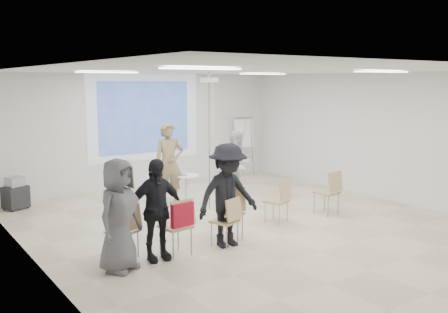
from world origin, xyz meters
TOP-DOWN VIEW (x-y plane):
  - floor at (0.00, 0.00)m, footprint 8.00×9.00m
  - ceiling at (0.00, 0.00)m, footprint 8.00×9.00m
  - wall_back at (0.00, 4.55)m, footprint 8.00×0.10m
  - wall_left at (-4.05, 0.00)m, footprint 0.10×9.00m
  - wall_right at (4.05, 0.00)m, footprint 0.10×9.00m
  - projection_halo at (0.00, 4.49)m, footprint 3.20×0.01m
  - projection_image at (0.00, 4.47)m, footprint 2.60×0.01m
  - pedestal_table at (-0.07, 2.19)m, footprint 0.56×0.56m
  - player_left at (-0.48, 2.30)m, footprint 0.89×0.71m
  - player_right at (1.19, 1.93)m, footprint 1.00×0.87m
  - controller_left at (-0.30, 2.55)m, footprint 0.07×0.13m
  - controller_right at (1.01, 2.18)m, footprint 0.07×0.13m
  - chair_far_left at (-2.78, -0.48)m, footprint 0.56×0.57m
  - chair_left_mid at (-2.03, -0.84)m, footprint 0.50×0.53m
  - chair_left_inner at (-1.09, -0.89)m, footprint 0.51×0.53m
  - chair_center at (-0.78, -0.55)m, footprint 0.60×0.61m
  - chair_right_inner at (0.58, -0.30)m, footprint 0.52×0.54m
  - chair_right_far at (1.83, -0.46)m, footprint 0.50×0.53m
  - red_jacket at (-2.04, -0.98)m, footprint 0.41×0.14m
  - laptop at (-1.11, -0.80)m, footprint 0.37×0.31m
  - audience_left at (-2.39, -0.77)m, footprint 1.12×0.72m
  - audience_mid at (-1.09, -0.87)m, footprint 1.32×0.74m
  - audience_outer at (-3.04, -0.86)m, footprint 1.11×1.00m
  - flipchart_easel at (3.00, 4.08)m, footprint 0.76×0.57m
  - av_cart at (-3.48, 3.84)m, footprint 0.59×0.54m
  - ceiling_projector at (0.10, 1.49)m, footprint 0.30×0.25m
  - fluor_panel_nw at (-2.00, 2.00)m, footprint 1.20×0.30m
  - fluor_panel_ne at (2.00, 2.00)m, footprint 1.20×0.30m
  - fluor_panel_sw at (-2.00, -1.50)m, footprint 1.20×0.30m
  - fluor_panel_se at (2.00, -1.50)m, footprint 1.20×0.30m

SIDE VIEW (x-z plane):
  - floor at x=0.00m, z-range -0.10..0.00m
  - av_cart at x=-3.48m, z-range -0.03..0.69m
  - pedestal_table at x=-0.07m, z-range 0.04..0.71m
  - laptop at x=-1.11m, z-range 0.44..0.47m
  - chair_left_inner at x=-1.09m, z-range 0.08..0.93m
  - chair_right_inner at x=0.58m, z-range 0.08..0.93m
  - chair_far_left at x=-2.78m, z-range 0.08..0.97m
  - chair_right_far at x=1.83m, z-range 0.09..1.03m
  - chair_left_mid at x=-2.03m, z-range 0.09..1.04m
  - chair_center at x=-0.78m, z-range 0.09..1.04m
  - red_jacket at x=-2.04m, z-range 0.53..0.91m
  - player_right at x=1.19m, z-range 0.00..1.80m
  - audience_left at x=-2.39m, z-range 0.00..1.85m
  - audience_outer at x=-3.04m, z-range 0.00..1.90m
  - audience_mid at x=-1.09m, z-range 0.00..2.01m
  - player_left at x=-0.48m, z-range 0.00..2.12m
  - controller_right at x=1.01m, z-range 1.19..1.24m
  - flipchart_easel at x=3.00m, z-range 0.42..2.17m
  - controller_left at x=-0.30m, z-range 1.38..1.42m
  - wall_back at x=0.00m, z-range 0.00..3.00m
  - wall_left at x=-4.05m, z-range 0.00..3.00m
  - wall_right at x=4.05m, z-range 0.00..3.00m
  - projection_halo at x=0.00m, z-range 0.70..3.00m
  - projection_image at x=0.00m, z-range 0.90..2.80m
  - ceiling_projector at x=0.10m, z-range 1.19..4.19m
  - fluor_panel_nw at x=-2.00m, z-range 2.96..2.98m
  - fluor_panel_ne at x=2.00m, z-range 2.96..2.98m
  - fluor_panel_sw at x=-2.00m, z-range 2.96..2.98m
  - fluor_panel_se at x=2.00m, z-range 2.96..2.98m
  - ceiling at x=0.00m, z-range 3.00..3.10m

